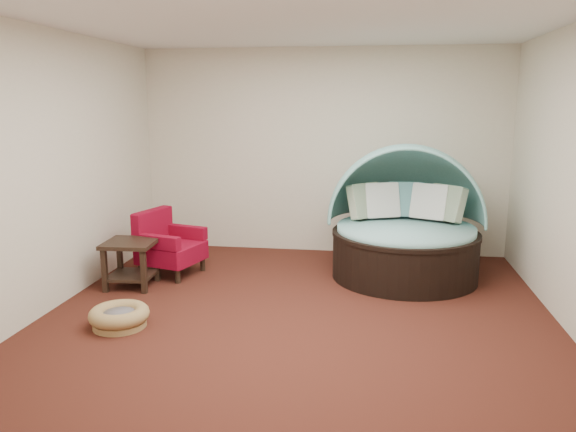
# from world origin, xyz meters

# --- Properties ---
(floor) EXTENTS (5.00, 5.00, 0.00)m
(floor) POSITION_xyz_m (0.00, 0.00, 0.00)
(floor) COLOR #481F14
(floor) RESTS_ON ground
(wall_back) EXTENTS (5.00, 0.00, 5.00)m
(wall_back) POSITION_xyz_m (0.00, 2.50, 1.40)
(wall_back) COLOR beige
(wall_back) RESTS_ON floor
(wall_front) EXTENTS (5.00, 0.00, 5.00)m
(wall_front) POSITION_xyz_m (0.00, -2.50, 1.40)
(wall_front) COLOR beige
(wall_front) RESTS_ON floor
(wall_left) EXTENTS (0.00, 5.00, 5.00)m
(wall_left) POSITION_xyz_m (-2.50, 0.00, 1.40)
(wall_left) COLOR beige
(wall_left) RESTS_ON floor
(ceiling) EXTENTS (5.00, 5.00, 0.00)m
(ceiling) POSITION_xyz_m (0.00, 0.00, 2.80)
(ceiling) COLOR white
(ceiling) RESTS_ON wall_back
(canopy_daybed) EXTENTS (1.88, 1.76, 1.59)m
(canopy_daybed) POSITION_xyz_m (1.10, 1.51, 0.74)
(canopy_daybed) COLOR black
(canopy_daybed) RESTS_ON floor
(pet_basket) EXTENTS (0.70, 0.70, 0.19)m
(pet_basket) POSITION_xyz_m (-1.62, -0.55, 0.10)
(pet_basket) COLOR olive
(pet_basket) RESTS_ON floor
(red_armchair) EXTENTS (0.82, 0.82, 0.78)m
(red_armchair) POSITION_xyz_m (-1.76, 1.12, 0.36)
(red_armchair) COLOR black
(red_armchair) RESTS_ON floor
(side_table) EXTENTS (0.59, 0.59, 0.53)m
(side_table) POSITION_xyz_m (-2.00, 0.59, 0.34)
(side_table) COLOR black
(side_table) RESTS_ON floor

